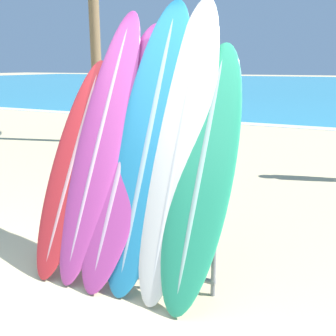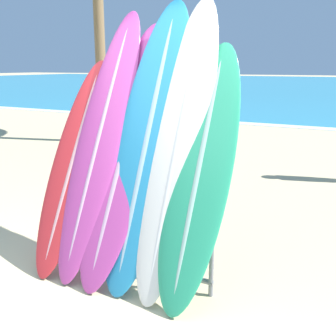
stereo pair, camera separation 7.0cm
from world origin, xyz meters
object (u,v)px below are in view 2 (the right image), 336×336
Objects in this scene: surfboard_slot_1 at (101,139)px; surfboard_slot_4 at (178,142)px; surfboard_slot_3 at (148,140)px; surfboard_slot_5 at (200,171)px; person_near_water at (179,108)px; surfboard_rack at (128,230)px; surfboard_slot_0 at (73,163)px; surfboard_slot_2 at (125,149)px.

surfboard_slot_4 reaches higher than surfboard_slot_1.
surfboard_slot_3 is 1.19× the size of surfboard_slot_5.
person_near_water is at bearing 116.81° from surfboard_slot_5.
surfboard_slot_0 reaches higher than surfboard_rack.
surfboard_slot_5 is at bearing -5.72° from surfboard_slot_2.
surfboard_slot_2 is (-0.11, 0.17, 0.69)m from surfboard_rack.
surfboard_slot_1 is at bearing -178.93° from surfboard_slot_3.
surfboard_slot_3 is 1.00× the size of surfboard_slot_4.
person_near_water is (-1.84, 4.99, 0.53)m from surfboard_rack.
surfboard_slot_3 reaches higher than surfboard_slot_5.
surfboard_slot_1 is 5.03m from person_near_water.
surfboard_rack is 0.72m from surfboard_slot_2.
surfboard_slot_2 reaches higher than person_near_water.
surfboard_slot_1 reaches higher than surfboard_slot_5.
surfboard_slot_5 is at bearing -21.41° from surfboard_slot_4.
surfboard_slot_0 is at bearing 173.56° from surfboard_rack.
person_near_water is (-2.24, 4.81, -0.26)m from surfboard_slot_4.
surfboard_slot_0 is at bearing -173.82° from surfboard_slot_4.
surfboard_slot_3 is 0.57m from surfboard_slot_5.
surfboard_rack is at bearing -155.75° from surfboard_slot_4.
surfboard_slot_1 is (0.25, 0.11, 0.24)m from surfboard_slot_0.
surfboard_slot_2 is 0.25m from surfboard_slot_3.
surfboard_slot_0 is at bearing -156.98° from surfboard_slot_1.
surfboard_slot_2 reaches higher than surfboard_slot_0.
surfboard_slot_3 is at bearing 5.09° from surfboard_slot_2.
surfboard_slot_5 is (0.52, -0.10, -0.20)m from surfboard_slot_3.
surfboard_slot_1 reaches higher than person_near_water.
surfboard_slot_0 is at bearing -179.08° from surfboard_slot_5.
surfboard_slot_4 is at bearing 1.83° from surfboard_slot_2.
person_near_water is (-1.46, 4.81, -0.23)m from surfboard_slot_1.
surfboard_slot_2 is at bearing -2.38° from surfboard_slot_1.
surfboard_slot_2 reaches higher than surfboard_slot_5.
surfboard_slot_5 is (0.64, 0.09, 0.59)m from surfboard_rack.
surfboard_slot_2 is 1.10× the size of surfboard_slot_5.
surfboard_slot_1 is 1.35× the size of person_near_water.
surfboard_slot_3 is at bearing 58.33° from surfboard_rack.
surfboard_slot_0 reaches higher than person_near_water.
surfboard_slot_0 is at bearing 19.79° from person_near_water.
surfboard_rack is 0.68× the size of surfboard_slot_1.
surfboard_slot_3 reaches higher than surfboard_rack.
surfboard_rack is 0.82m from surfboard_slot_0.
surfboard_slot_0 is 1.27m from surfboard_slot_5.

